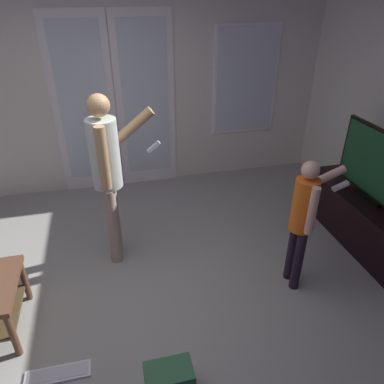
{
  "coord_description": "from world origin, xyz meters",
  "views": [
    {
      "loc": [
        0.22,
        -2.09,
        2.32
      ],
      "look_at": [
        0.8,
        0.25,
        0.93
      ],
      "focal_mm": 33.81,
      "sensor_mm": 36.0,
      "label": 1
    }
  ],
  "objects_px": {
    "flat_screen_tv": "(377,166)",
    "person_child": "(304,215)",
    "person_adult": "(108,168)",
    "loose_keyboard": "(58,374)",
    "backpack": "(170,383)",
    "tv_stand": "(362,219)"
  },
  "relations": [
    {
      "from": "person_adult",
      "to": "loose_keyboard",
      "type": "bearing_deg",
      "value": -112.44
    },
    {
      "from": "tv_stand",
      "to": "backpack",
      "type": "xyz_separation_m",
      "value": [
        -2.23,
        -1.18,
        -0.12
      ]
    },
    {
      "from": "flat_screen_tv",
      "to": "loose_keyboard",
      "type": "relative_size",
      "value": 2.26
    },
    {
      "from": "tv_stand",
      "to": "person_adult",
      "type": "xyz_separation_m",
      "value": [
        -2.46,
        0.34,
        0.71
      ]
    },
    {
      "from": "tv_stand",
      "to": "flat_screen_tv",
      "type": "bearing_deg",
      "value": 114.74
    },
    {
      "from": "flat_screen_tv",
      "to": "person_child",
      "type": "relative_size",
      "value": 0.84
    },
    {
      "from": "tv_stand",
      "to": "person_child",
      "type": "height_order",
      "value": "person_child"
    },
    {
      "from": "person_adult",
      "to": "loose_keyboard",
      "type": "relative_size",
      "value": 3.6
    },
    {
      "from": "person_adult",
      "to": "person_child",
      "type": "distance_m",
      "value": 1.68
    },
    {
      "from": "person_adult",
      "to": "person_child",
      "type": "relative_size",
      "value": 1.34
    },
    {
      "from": "tv_stand",
      "to": "person_child",
      "type": "bearing_deg",
      "value": -156.78
    },
    {
      "from": "tv_stand",
      "to": "loose_keyboard",
      "type": "bearing_deg",
      "value": -163.82
    },
    {
      "from": "person_adult",
      "to": "backpack",
      "type": "distance_m",
      "value": 1.74
    },
    {
      "from": "tv_stand",
      "to": "loose_keyboard",
      "type": "relative_size",
      "value": 3.44
    },
    {
      "from": "tv_stand",
      "to": "flat_screen_tv",
      "type": "height_order",
      "value": "flat_screen_tv"
    },
    {
      "from": "loose_keyboard",
      "to": "person_child",
      "type": "bearing_deg",
      "value": 12.5
    },
    {
      "from": "backpack",
      "to": "loose_keyboard",
      "type": "height_order",
      "value": "backpack"
    },
    {
      "from": "flat_screen_tv",
      "to": "loose_keyboard",
      "type": "distance_m",
      "value": 3.18
    },
    {
      "from": "flat_screen_tv",
      "to": "backpack",
      "type": "height_order",
      "value": "flat_screen_tv"
    },
    {
      "from": "tv_stand",
      "to": "flat_screen_tv",
      "type": "relative_size",
      "value": 1.53
    },
    {
      "from": "tv_stand",
      "to": "backpack",
      "type": "bearing_deg",
      "value": -152.22
    },
    {
      "from": "person_child",
      "to": "loose_keyboard",
      "type": "xyz_separation_m",
      "value": [
        -1.98,
        -0.44,
        -0.71
      ]
    }
  ]
}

